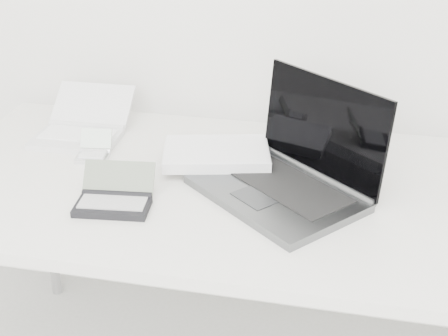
% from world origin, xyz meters
% --- Properties ---
extents(desk, '(1.60, 0.80, 0.73)m').
position_xyz_m(desk, '(0.00, 1.55, 0.68)').
color(desk, white).
rests_on(desk, ground).
extents(laptop_large, '(0.58, 0.48, 0.26)m').
position_xyz_m(laptop_large, '(0.06, 1.57, 0.77)').
color(laptop_large, '#56585A').
rests_on(laptop_large, desk).
extents(netbook_open_white, '(0.24, 0.29, 0.11)m').
position_xyz_m(netbook_open_white, '(-0.50, 1.74, 0.75)').
color(netbook_open_white, white).
rests_on(netbook_open_white, desk).
extents(pda_silver, '(0.10, 0.11, 0.06)m').
position_xyz_m(pda_silver, '(-0.41, 1.62, 0.74)').
color(pda_silver, silver).
rests_on(pda_silver, desk).
extents(palmtop_charcoal, '(0.18, 0.16, 0.08)m').
position_xyz_m(palmtop_charcoal, '(-0.26, 1.38, 0.75)').
color(palmtop_charcoal, black).
rests_on(palmtop_charcoal, desk).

